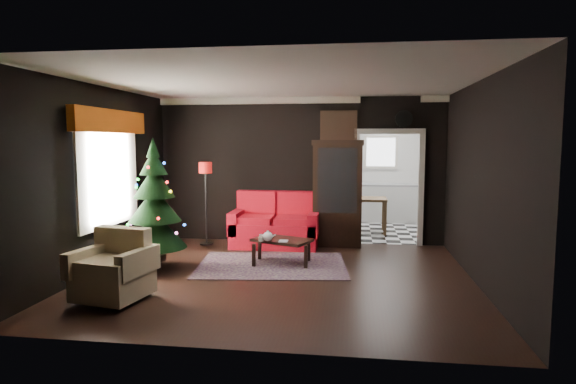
# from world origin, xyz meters

# --- Properties ---
(floor) EXTENTS (5.50, 5.50, 0.00)m
(floor) POSITION_xyz_m (0.00, 0.00, 0.00)
(floor) COLOR black
(floor) RESTS_ON ground
(ceiling) EXTENTS (5.50, 5.50, 0.00)m
(ceiling) POSITION_xyz_m (0.00, 0.00, 2.80)
(ceiling) COLOR white
(ceiling) RESTS_ON ground
(wall_back) EXTENTS (5.50, 0.00, 5.50)m
(wall_back) POSITION_xyz_m (0.00, 2.50, 1.40)
(wall_back) COLOR black
(wall_back) RESTS_ON ground
(wall_front) EXTENTS (5.50, 0.00, 5.50)m
(wall_front) POSITION_xyz_m (0.00, -2.50, 1.40)
(wall_front) COLOR black
(wall_front) RESTS_ON ground
(wall_left) EXTENTS (0.00, 5.50, 5.50)m
(wall_left) POSITION_xyz_m (-2.75, 0.00, 1.40)
(wall_left) COLOR black
(wall_left) RESTS_ON ground
(wall_right) EXTENTS (0.00, 5.50, 5.50)m
(wall_right) POSITION_xyz_m (2.75, 0.00, 1.40)
(wall_right) COLOR black
(wall_right) RESTS_ON ground
(doorway) EXTENTS (1.10, 0.10, 2.10)m
(doorway) POSITION_xyz_m (1.70, 2.50, 1.05)
(doorway) COLOR beige
(doorway) RESTS_ON ground
(left_window) EXTENTS (0.05, 1.60, 1.40)m
(left_window) POSITION_xyz_m (-2.71, 0.20, 1.45)
(left_window) COLOR white
(left_window) RESTS_ON wall_left
(valance) EXTENTS (0.12, 2.10, 0.35)m
(valance) POSITION_xyz_m (-2.63, 0.20, 2.27)
(valance) COLOR #9A3F0B
(valance) RESTS_ON wall_left
(kitchen_floor) EXTENTS (3.00, 3.00, 0.00)m
(kitchen_floor) POSITION_xyz_m (1.70, 4.00, 0.00)
(kitchen_floor) COLOR white
(kitchen_floor) RESTS_ON ground
(kitchen_window) EXTENTS (0.70, 0.06, 0.70)m
(kitchen_window) POSITION_xyz_m (1.70, 5.45, 1.70)
(kitchen_window) COLOR white
(kitchen_window) RESTS_ON ground
(rug) EXTENTS (2.50, 1.94, 0.01)m
(rug) POSITION_xyz_m (-0.22, 0.63, 0.01)
(rug) COLOR #482F42
(rug) RESTS_ON ground
(loveseat) EXTENTS (1.70, 0.90, 1.00)m
(loveseat) POSITION_xyz_m (-0.40, 2.05, 0.50)
(loveseat) COLOR maroon
(loveseat) RESTS_ON ground
(curio_cabinet) EXTENTS (0.90, 0.45, 1.90)m
(curio_cabinet) POSITION_xyz_m (0.75, 2.27, 0.95)
(curio_cabinet) COLOR black
(curio_cabinet) RESTS_ON ground
(floor_lamp) EXTENTS (0.30, 0.30, 1.52)m
(floor_lamp) POSITION_xyz_m (-1.63, 1.69, 0.83)
(floor_lamp) COLOR black
(floor_lamp) RESTS_ON ground
(christmas_tree) EXTENTS (0.99, 0.99, 1.82)m
(christmas_tree) POSITION_xyz_m (-1.96, 0.18, 1.05)
(christmas_tree) COLOR black
(christmas_tree) RESTS_ON ground
(armchair) EXTENTS (0.93, 0.93, 0.81)m
(armchair) POSITION_xyz_m (-1.87, -1.32, 0.46)
(armchair) COLOR tan
(armchair) RESTS_ON ground
(coffee_table) EXTENTS (1.03, 0.83, 0.40)m
(coffee_table) POSITION_xyz_m (-0.08, 0.74, 0.21)
(coffee_table) COLOR black
(coffee_table) RESTS_ON rug
(teapot) EXTENTS (0.19, 0.19, 0.16)m
(teapot) POSITION_xyz_m (-0.27, 0.52, 0.49)
(teapot) COLOR white
(teapot) RESTS_ON coffee_table
(cup_a) EXTENTS (0.09, 0.09, 0.06)m
(cup_a) POSITION_xyz_m (-0.41, 0.75, 0.44)
(cup_a) COLOR white
(cup_a) RESTS_ON coffee_table
(cup_b) EXTENTS (0.08, 0.08, 0.07)m
(cup_b) POSITION_xyz_m (-0.37, 0.52, 0.45)
(cup_b) COLOR silver
(cup_b) RESTS_ON coffee_table
(book) EXTENTS (0.14, 0.02, 0.19)m
(book) POSITION_xyz_m (-0.09, 0.52, 0.51)
(book) COLOR #8D6E5A
(book) RESTS_ON coffee_table
(wall_clock) EXTENTS (0.32, 0.32, 0.06)m
(wall_clock) POSITION_xyz_m (1.95, 2.45, 2.38)
(wall_clock) COLOR white
(wall_clock) RESTS_ON wall_back
(painting) EXTENTS (0.62, 0.05, 0.52)m
(painting) POSITION_xyz_m (0.75, 2.46, 2.25)
(painting) COLOR #A26C45
(painting) RESTS_ON wall_back
(kitchen_counter) EXTENTS (1.80, 0.60, 0.90)m
(kitchen_counter) POSITION_xyz_m (1.70, 5.20, 0.45)
(kitchen_counter) COLOR silver
(kitchen_counter) RESTS_ON ground
(kitchen_table) EXTENTS (0.70, 0.70, 0.75)m
(kitchen_table) POSITION_xyz_m (1.40, 3.70, 0.38)
(kitchen_table) COLOR brown
(kitchen_table) RESTS_ON ground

